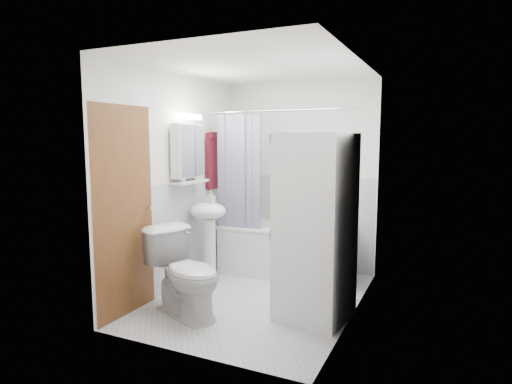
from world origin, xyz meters
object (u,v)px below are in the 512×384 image
at_px(washer_dryer, 315,227).
at_px(toilet, 186,274).
at_px(sink, 209,223).
at_px(bathtub, 286,248).

distance_m(washer_dryer, toilet, 1.30).
height_order(sink, washer_dryer, washer_dryer).
height_order(bathtub, sink, sink).
relative_size(bathtub, sink, 1.52).
bearing_deg(toilet, washer_dryer, -47.20).
relative_size(washer_dryer, toilet, 2.08).
height_order(bathtub, washer_dryer, washer_dryer).
height_order(washer_dryer, toilet, washer_dryer).
xyz_separation_m(bathtub, sink, (-0.73, -0.66, 0.37)).
bearing_deg(sink, bathtub, 42.01).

